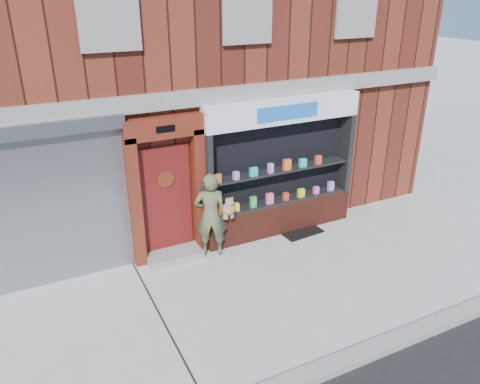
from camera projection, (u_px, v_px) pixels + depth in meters
ground at (246, 294)px, 8.35m from camera, size 80.00×80.00×0.00m
curb at (315, 373)px, 6.57m from camera, size 60.00×0.30×0.12m
building at (137, 32)px, 11.65m from camera, size 12.00×8.16×8.00m
shutter_bay at (39, 197)px, 8.02m from camera, size 3.10×0.30×3.04m
red_door_bay at (167, 190)px, 8.98m from camera, size 1.52×0.58×2.90m
pharmacy_bay at (280, 173)px, 9.99m from camera, size 3.50×0.41×3.00m
woman at (212, 215)px, 9.27m from camera, size 0.86×0.62×1.77m
doormat at (300, 231)px, 10.49m from camera, size 0.96×0.71×0.02m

